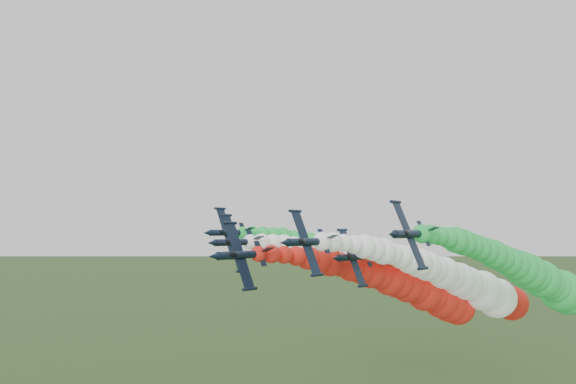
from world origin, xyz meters
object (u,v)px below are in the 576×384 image
object	(u,v)px
jet_outer_left	(372,266)
jet_lead	(413,290)
jet_inner_right	(459,281)
jet_inner_left	(393,278)
jet_outer_right	(535,277)
jet_trail	(478,288)

from	to	relation	value
jet_outer_left	jet_lead	bearing A→B (deg)	-41.24
jet_lead	jet_inner_right	world-z (taller)	jet_inner_right
jet_inner_left	jet_outer_right	world-z (taller)	jet_outer_right
jet_inner_right	jet_outer_left	xyz separation A→B (m)	(-25.17, 7.82, 1.64)
jet_inner_right	jet_outer_right	distance (m)	14.96
jet_inner_left	jet_inner_right	distance (m)	16.62
jet_outer_left	jet_trail	world-z (taller)	jet_outer_left
jet_inner_right	jet_trail	size ratio (longest dim) A/B	1.00
jet_inner_left	jet_outer_right	distance (m)	30.39
jet_outer_right	jet_inner_left	bearing A→B (deg)	-173.01
jet_inner_right	jet_outer_left	bearing A→B (deg)	162.74
jet_lead	jet_outer_right	bearing A→B (deg)	35.81
jet_trail	jet_inner_left	bearing A→B (deg)	-139.91
jet_inner_left	jet_outer_right	xyz separation A→B (m)	(30.12, 3.69, 1.58)
jet_inner_left	jet_trail	xyz separation A→B (m)	(15.16, 12.76, -2.43)
jet_outer_right	jet_outer_left	bearing A→B (deg)	177.27
jet_outer_right	jet_trail	bearing A→B (deg)	148.78
jet_inner_right	jet_trail	distance (m)	15.35
jet_inner_left	jet_trail	distance (m)	19.96
jet_lead	jet_inner_left	xyz separation A→B (m)	(-9.98, 10.84, 1.09)
jet_inner_left	jet_outer_left	size ratio (longest dim) A/B	1.01
jet_inner_right	jet_outer_right	world-z (taller)	jet_outer_right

